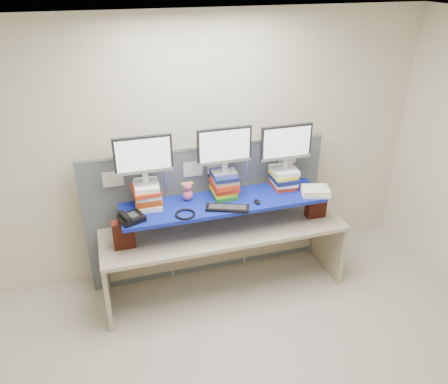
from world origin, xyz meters
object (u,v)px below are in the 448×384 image
object	(u,v)px
monitor_left	(143,157)
keyboard	(228,208)
desk	(224,240)
blue_board	(224,203)
monitor_right	(286,145)
desk_phone	(131,218)
monitor_center	(224,148)

from	to	relation	value
monitor_left	keyboard	xyz separation A→B (m)	(0.72, -0.29, -0.50)
desk	blue_board	world-z (taller)	blue_board
monitor_right	keyboard	world-z (taller)	monitor_right
desk	desk_phone	distance (m)	1.05
monitor_left	keyboard	world-z (taller)	monitor_left
blue_board	monitor_center	size ratio (longest dim) A/B	3.77
monitor_center	monitor_left	bearing A→B (deg)	-180.00
monitor_left	monitor_center	world-z (taller)	monitor_center
monitor_center	desk_phone	bearing A→B (deg)	-166.19
monitor_center	monitor_right	xyz separation A→B (m)	(0.65, -0.01, -0.04)
monitor_left	monitor_right	bearing A→B (deg)	0.00
blue_board	keyboard	xyz separation A→B (m)	(-0.01, -0.16, 0.03)
monitor_center	keyboard	size ratio (longest dim) A/B	1.24
monitor_left	monitor_right	world-z (taller)	monitor_left
monitor_center	keyboard	xyz separation A→B (m)	(-0.06, -0.28, -0.50)
desk	monitor_right	size ratio (longest dim) A/B	4.65
keyboard	desk_phone	distance (m)	0.91
monitor_left	desk_phone	xyz separation A→B (m)	(-0.19, -0.23, -0.48)
monitor_center	monitor_right	distance (m)	0.65
blue_board	desk	bearing A→B (deg)	90.47
keyboard	monitor_center	bearing A→B (deg)	100.08
monitor_left	monitor_center	size ratio (longest dim) A/B	1.00
monitor_right	desk_phone	world-z (taller)	monitor_right
blue_board	keyboard	size ratio (longest dim) A/B	4.67
monitor_left	desk	bearing A→B (deg)	-9.16
blue_board	monitor_center	xyz separation A→B (m)	(0.04, 0.12, 0.53)
blue_board	desk_phone	size ratio (longest dim) A/B	7.85
blue_board	monitor_center	world-z (taller)	monitor_center
monitor_left	desk_phone	world-z (taller)	monitor_left
desk	blue_board	distance (m)	0.45
keyboard	desk_phone	world-z (taller)	desk_phone
desk_phone	keyboard	bearing A→B (deg)	-23.38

